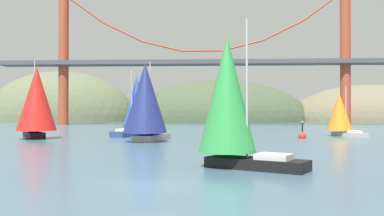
{
  "coord_description": "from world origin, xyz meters",
  "views": [
    {
      "loc": [
        2.91,
        -20.26,
        3.65
      ],
      "look_at": [
        0.0,
        38.2,
        4.21
      ],
      "focal_mm": 38.61,
      "sensor_mm": 36.0,
      "label": 1
    }
  ],
  "objects_px": {
    "sailboat_green_sail": "(230,99)",
    "channel_buoy": "(302,135)",
    "sailboat_navy_sail": "(146,100)",
    "sailboat_orange_sail": "(340,113)",
    "sailboat_blue_spinnaker": "(136,104)",
    "sailboat_red_spinnaker": "(36,100)"
  },
  "relations": [
    {
      "from": "channel_buoy",
      "to": "sailboat_blue_spinnaker",
      "type": "bearing_deg",
      "value": 167.88
    },
    {
      "from": "sailboat_green_sail",
      "to": "sailboat_orange_sail",
      "type": "bearing_deg",
      "value": 63.36
    },
    {
      "from": "sailboat_blue_spinnaker",
      "to": "sailboat_navy_sail",
      "type": "xyz_separation_m",
      "value": [
        3.71,
        -13.2,
        0.25
      ]
    },
    {
      "from": "sailboat_red_spinnaker",
      "to": "sailboat_navy_sail",
      "type": "xyz_separation_m",
      "value": [
        15.76,
        -4.76,
        -0.17
      ]
    },
    {
      "from": "sailboat_orange_sail",
      "to": "sailboat_green_sail",
      "type": "distance_m",
      "value": 40.9
    },
    {
      "from": "sailboat_blue_spinnaker",
      "to": "channel_buoy",
      "type": "relative_size",
      "value": 3.82
    },
    {
      "from": "sailboat_orange_sail",
      "to": "sailboat_red_spinnaker",
      "type": "xyz_separation_m",
      "value": [
        -43.41,
        -9.04,
        1.73
      ]
    },
    {
      "from": "sailboat_navy_sail",
      "to": "channel_buoy",
      "type": "bearing_deg",
      "value": 21.05
    },
    {
      "from": "sailboat_orange_sail",
      "to": "sailboat_green_sail",
      "type": "bearing_deg",
      "value": -116.64
    },
    {
      "from": "sailboat_blue_spinnaker",
      "to": "sailboat_navy_sail",
      "type": "distance_m",
      "value": 13.72
    },
    {
      "from": "sailboat_navy_sail",
      "to": "sailboat_green_sail",
      "type": "bearing_deg",
      "value": -67.71
    },
    {
      "from": "sailboat_green_sail",
      "to": "sailboat_navy_sail",
      "type": "xyz_separation_m",
      "value": [
        -9.32,
        22.74,
        0.57
      ]
    },
    {
      "from": "sailboat_green_sail",
      "to": "channel_buoy",
      "type": "xyz_separation_m",
      "value": [
        11.37,
        30.7,
        -4.13
      ]
    },
    {
      "from": "sailboat_blue_spinnaker",
      "to": "sailboat_orange_sail",
      "type": "height_order",
      "value": "sailboat_blue_spinnaker"
    },
    {
      "from": "sailboat_orange_sail",
      "to": "sailboat_red_spinnaker",
      "type": "height_order",
      "value": "sailboat_red_spinnaker"
    },
    {
      "from": "sailboat_red_spinnaker",
      "to": "sailboat_orange_sail",
      "type": "bearing_deg",
      "value": 11.77
    },
    {
      "from": "sailboat_navy_sail",
      "to": "channel_buoy",
      "type": "height_order",
      "value": "sailboat_navy_sail"
    },
    {
      "from": "sailboat_blue_spinnaker",
      "to": "sailboat_green_sail",
      "type": "relative_size",
      "value": 1.04
    },
    {
      "from": "sailboat_blue_spinnaker",
      "to": "sailboat_green_sail",
      "type": "distance_m",
      "value": 38.23
    },
    {
      "from": "sailboat_red_spinnaker",
      "to": "sailboat_navy_sail",
      "type": "relative_size",
      "value": 1.09
    },
    {
      "from": "sailboat_blue_spinnaker",
      "to": "channel_buoy",
      "type": "xyz_separation_m",
      "value": [
        24.4,
        -5.24,
        -4.44
      ]
    },
    {
      "from": "sailboat_navy_sail",
      "to": "sailboat_orange_sail",
      "type": "bearing_deg",
      "value": 26.53
    }
  ]
}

